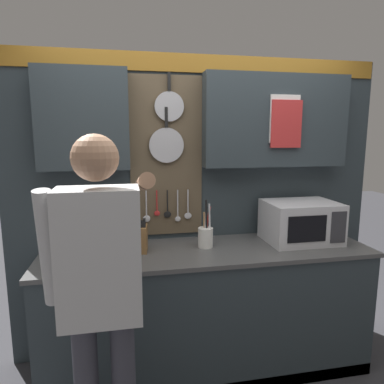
{
  "coord_description": "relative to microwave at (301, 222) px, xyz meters",
  "views": [
    {
      "loc": [
        -0.57,
        -2.28,
        1.74
      ],
      "look_at": [
        -0.08,
        0.21,
        1.31
      ],
      "focal_mm": 32.0,
      "sensor_mm": 36.0,
      "label": 1
    }
  ],
  "objects": [
    {
      "name": "knife_block",
      "position": [
        -1.22,
        0.0,
        -0.06
      ],
      "size": [
        0.13,
        0.16,
        0.26
      ],
      "color": "brown",
      "rests_on": "base_cabinet_counter"
    },
    {
      "name": "ground_plane",
      "position": [
        -0.73,
        -0.04,
        -1.08
      ],
      "size": [
        14.0,
        14.0,
        0.0
      ],
      "primitive_type": "plane",
      "color": "#38383D"
    },
    {
      "name": "base_cabinet_counter",
      "position": [
        -0.73,
        -0.05,
        -0.62
      ],
      "size": [
        2.33,
        0.66,
        0.93
      ],
      "color": "#2D383D",
      "rests_on": "ground_plane"
    },
    {
      "name": "back_wall_unit",
      "position": [
        -0.7,
        0.25,
        0.38
      ],
      "size": [
        2.9,
        0.23,
        2.32
      ],
      "color": "#2D383D",
      "rests_on": "ground_plane"
    },
    {
      "name": "microwave",
      "position": [
        0.0,
        0.0,
        0.0
      ],
      "size": [
        0.53,
        0.4,
        0.31
      ],
      "color": "silver",
      "rests_on": "base_cabinet_counter"
    },
    {
      "name": "person",
      "position": [
        -1.43,
        -0.73,
        -0.04
      ],
      "size": [
        0.54,
        0.68,
        1.74
      ],
      "color": "#383842",
      "rests_on": "ground_plane"
    },
    {
      "name": "utensil_crock",
      "position": [
        -0.74,
        0.0,
        -0.07
      ],
      "size": [
        0.11,
        0.11,
        0.36
      ],
      "color": "white",
      "rests_on": "base_cabinet_counter"
    }
  ]
}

